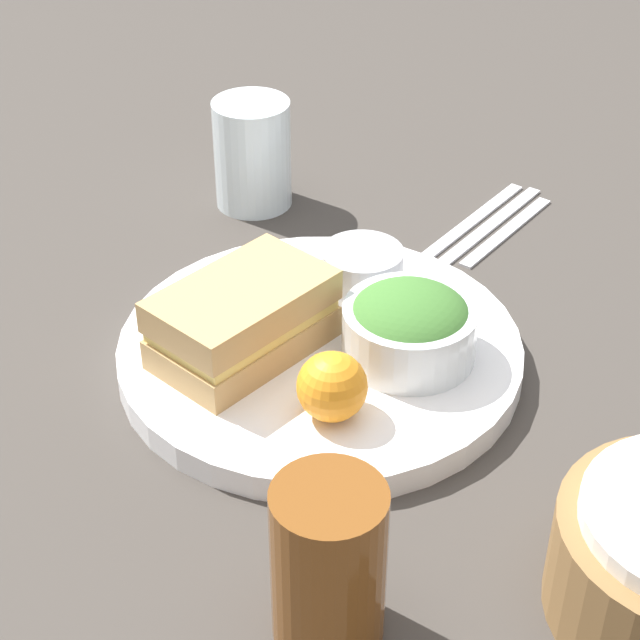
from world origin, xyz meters
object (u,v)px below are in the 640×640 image
spoon (507,230)px  dressing_cup (362,271)px  salad_bowl (410,326)px  plate (320,352)px  sandwich (243,319)px  water_glass (253,154)px  knife (490,224)px  fork (474,219)px  drink_glass (329,565)px

spoon → dressing_cup: bearing=170.3°
salad_bowl → spoon: salad_bowl is taller
plate → sandwich: bearing=-27.4°
dressing_cup → water_glass: 0.21m
salad_bowl → knife: size_ratio=0.57×
plate → spoon: plate is taller
knife → plate: bearing=-180.0°
spoon → sandwich: bearing=169.7°
spoon → water_glass: 0.25m
fork → water_glass: bearing=117.6°
plate → spoon: 0.27m
drink_glass → fork: 0.50m
plate → knife: size_ratio=1.77×
fork → water_glass: size_ratio=1.61×
dressing_cup → water_glass: size_ratio=0.64×
sandwich → salad_bowl: size_ratio=1.41×
salad_bowl → fork: bearing=-148.2°
water_glass → sandwich: bearing=51.7°
spoon → water_glass: water_glass is taller
dressing_cup → sandwich: bearing=1.6°
drink_glass → spoon: size_ratio=0.72×
spoon → water_glass: bearing=113.7°
dressing_cup → fork: (-0.18, -0.05, -0.04)m
plate → sandwich: sandwich is taller
plate → fork: size_ratio=1.86×
sandwich → water_glass: (-0.17, -0.21, 0.00)m
knife → dressing_cup: bearing=175.7°
plate → sandwich: 0.07m
sandwich → spoon: bearing=-177.4°
dressing_cup → plate: bearing=23.6°
fork → water_glass: water_glass is taller
sandwich → water_glass: water_glass is taller
salad_bowl → fork: 0.26m
sandwich → drink_glass: size_ratio=1.31×
plate → drink_glass: drink_glass is taller
salad_bowl → spoon: bearing=-156.2°
salad_bowl → drink_glass: bearing=35.7°
sandwich → fork: 0.32m
sandwich → fork: (-0.31, -0.05, -0.05)m
drink_glass → spoon: (-0.42, -0.24, -0.05)m
sandwich → knife: bearing=-174.2°
salad_bowl → knife: (-0.22, -0.12, -0.05)m
plate → fork: bearing=-163.3°
sandwich → knife: size_ratio=0.81×
sandwich → spoon: size_ratio=0.94×
plate → water_glass: 0.27m
sandwich → dressing_cup: (-0.12, -0.00, -0.01)m
sandwich → knife: (-0.31, -0.03, -0.05)m
drink_glass → dressing_cup: bearing=-134.9°
dressing_cup → drink_glass: 0.33m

